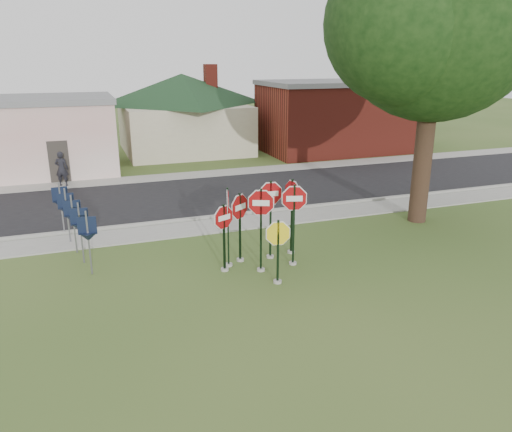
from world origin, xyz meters
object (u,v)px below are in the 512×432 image
object	(u,v)px
stop_sign_yellow	(278,245)
oak_tree	(437,16)
stop_sign_center	(261,218)
pedestrian	(62,169)
stop_sign_left	(224,230)

from	to	relation	value
stop_sign_yellow	oak_tree	size ratio (longest dim) A/B	0.18
stop_sign_center	pedestrian	xyz separation A→B (m)	(-5.78, 13.12, -0.78)
stop_sign_yellow	oak_tree	bearing A→B (deg)	24.99
stop_sign_yellow	pedestrian	distance (m)	15.29
stop_sign_yellow	stop_sign_left	distance (m)	1.82
stop_sign_left	pedestrian	distance (m)	13.59
oak_tree	pedestrian	size ratio (longest dim) A/B	6.52
stop_sign_center	oak_tree	xyz separation A→B (m)	(7.60, 2.51, 5.94)
stop_sign_yellow	oak_tree	world-z (taller)	oak_tree
pedestrian	stop_sign_center	bearing A→B (deg)	131.80
stop_sign_center	pedestrian	bearing A→B (deg)	113.78
stop_sign_center	stop_sign_left	world-z (taller)	stop_sign_center
stop_sign_center	oak_tree	distance (m)	9.97
stop_sign_left	oak_tree	bearing A→B (deg)	13.74
stop_sign_center	oak_tree	world-z (taller)	oak_tree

